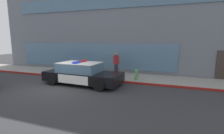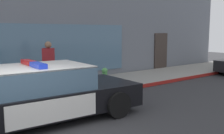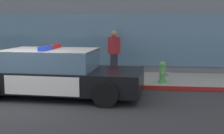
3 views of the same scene
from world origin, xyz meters
TOP-DOWN VIEW (x-y plane):
  - ground at (0.00, 0.00)m, footprint 48.00×48.00m
  - sidewalk at (0.00, 3.62)m, footprint 48.00×2.66m
  - curb_red_paint at (0.00, 2.27)m, footprint 28.80×0.04m
  - storefront_building at (2.38, 10.90)m, footprint 24.10×11.89m
  - police_cruiser at (0.91, 1.16)m, footprint 5.04×2.35m
  - fire_hydrant at (4.09, 2.76)m, footprint 0.34×0.39m
  - pedestrian_on_sidewalk at (2.34, 3.77)m, footprint 0.48×0.44m

SIDE VIEW (x-z plane):
  - ground at x=0.00m, z-range 0.00..0.00m
  - sidewalk at x=0.00m, z-range 0.00..0.15m
  - curb_red_paint at x=0.00m, z-range 0.01..0.14m
  - fire_hydrant at x=4.09m, z-range 0.14..0.86m
  - police_cruiser at x=0.91m, z-range -0.07..1.43m
  - pedestrian_on_sidewalk at x=2.34m, z-range 0.16..1.87m
  - storefront_building at x=2.38m, z-range 0.00..8.05m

